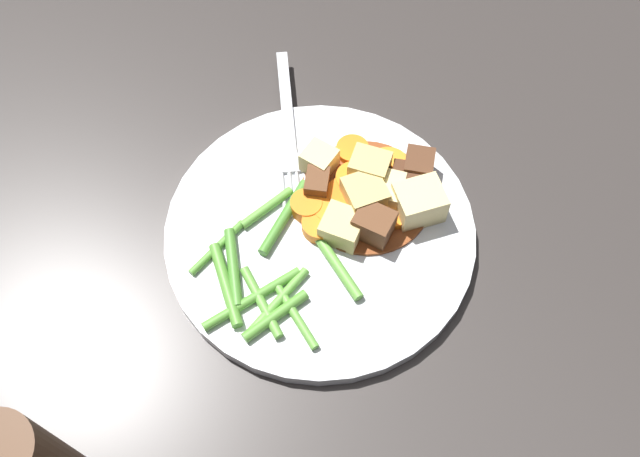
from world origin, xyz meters
TOP-DOWN VIEW (x-y plane):
  - ground_plane at (0.00, 0.00)m, footprint 3.00×3.00m
  - dinner_plate at (0.00, 0.00)m, footprint 0.25×0.25m
  - stew_sauce at (0.05, -0.01)m, footprint 0.11×0.11m
  - carrot_slice_0 at (0.08, 0.02)m, footprint 0.04×0.04m
  - carrot_slice_1 at (-0.00, 0.00)m, footprint 0.04×0.04m
  - carrot_slice_2 at (0.03, -0.00)m, footprint 0.04×0.04m
  - carrot_slice_3 at (0.01, 0.02)m, footprint 0.03×0.03m
  - carrot_slice_4 at (0.04, -0.04)m, footprint 0.03×0.03m
  - carrot_slice_5 at (0.02, -0.00)m, footprint 0.04×0.04m
  - carrot_slice_6 at (0.05, 0.00)m, footprint 0.04×0.04m
  - carrot_slice_7 at (0.08, -0.02)m, footprint 0.04×0.04m
  - potato_chunk_0 at (0.05, -0.03)m, footprint 0.04×0.04m
  - potato_chunk_1 at (0.06, -0.06)m, footprint 0.05×0.05m
  - potato_chunk_2 at (0.01, -0.02)m, footprint 0.04×0.04m
  - potato_chunk_3 at (0.04, -0.02)m, footprint 0.04×0.04m
  - potato_chunk_4 at (0.05, 0.03)m, footprint 0.02×0.03m
  - potato_chunk_5 at (0.06, -0.01)m, footprint 0.03×0.04m
  - meat_chunk_0 at (0.09, -0.04)m, footprint 0.03×0.03m
  - meat_chunk_1 at (0.02, -0.04)m, footprint 0.03×0.03m
  - meat_chunk_2 at (0.07, -0.04)m, footprint 0.03×0.04m
  - meat_chunk_3 at (0.03, 0.02)m, footprint 0.03×0.03m
  - green_bean_0 at (-0.07, -0.03)m, footprint 0.03×0.06m
  - green_bean_1 at (-0.08, 0.01)m, footprint 0.08×0.04m
  - green_bean_2 at (-0.08, -0.02)m, footprint 0.06×0.03m
  - green_bean_3 at (-0.07, 0.03)m, footprint 0.05×0.05m
  - green_bean_4 at (-0.01, 0.05)m, footprint 0.05×0.02m
  - green_bean_5 at (-0.02, -0.03)m, footprint 0.03×0.06m
  - green_bean_6 at (-0.01, 0.03)m, footprint 0.07×0.02m
  - green_bean_7 at (-0.08, 0.03)m, footprint 0.05×0.06m
  - green_bean_8 at (-0.06, 0.06)m, footprint 0.06×0.01m
  - green_bean_9 at (-0.08, -0.00)m, footprint 0.04×0.06m
  - green_bean_10 at (-0.07, -0.01)m, footprint 0.07×0.01m
  - fork at (0.06, 0.07)m, footprint 0.15×0.12m

SIDE VIEW (x-z plane):
  - ground_plane at x=0.00m, z-range 0.00..0.00m
  - dinner_plate at x=0.00m, z-range 0.00..0.01m
  - stew_sauce at x=0.05m, z-range 0.01..0.02m
  - fork at x=0.06m, z-range 0.01..0.02m
  - green_bean_8 at x=-0.06m, z-range 0.01..0.02m
  - green_bean_0 at x=-0.07m, z-range 0.01..0.02m
  - green_bean_10 at x=-0.07m, z-range 0.01..0.02m
  - green_bean_4 at x=-0.01m, z-range 0.01..0.02m
  - green_bean_9 at x=-0.08m, z-range 0.01..0.02m
  - green_bean_1 at x=-0.08m, z-range 0.01..0.02m
  - green_bean_5 at x=-0.02m, z-range 0.01..0.02m
  - green_bean_2 at x=-0.08m, z-range 0.01..0.02m
  - green_bean_6 at x=-0.01m, z-range 0.01..0.02m
  - green_bean_3 at x=-0.07m, z-range 0.01..0.02m
  - green_bean_7 at x=-0.08m, z-range 0.01..0.02m
  - carrot_slice_0 at x=0.08m, z-range 0.01..0.02m
  - carrot_slice_4 at x=0.04m, z-range 0.01..0.02m
  - carrot_slice_7 at x=0.08m, z-range 0.01..0.02m
  - carrot_slice_1 at x=0.00m, z-range 0.01..0.02m
  - carrot_slice_5 at x=0.02m, z-range 0.01..0.02m
  - carrot_slice_2 at x=0.03m, z-range 0.01..0.02m
  - carrot_slice_3 at x=0.01m, z-range 0.01..0.03m
  - carrot_slice_6 at x=0.05m, z-range 0.01..0.03m
  - meat_chunk_3 at x=0.03m, z-range 0.01..0.03m
  - potato_chunk_2 at x=0.01m, z-range 0.01..0.03m
  - meat_chunk_2 at x=0.07m, z-range 0.01..0.04m
  - potato_chunk_4 at x=0.05m, z-range 0.01..0.04m
  - potato_chunk_0 at x=0.05m, z-range 0.01..0.04m
  - meat_chunk_0 at x=0.09m, z-range 0.01..0.04m
  - meat_chunk_1 at x=0.02m, z-range 0.01..0.04m
  - potato_chunk_3 at x=0.04m, z-range 0.01..0.04m
  - potato_chunk_1 at x=0.06m, z-range 0.01..0.04m
  - potato_chunk_5 at x=0.06m, z-range 0.01..0.04m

